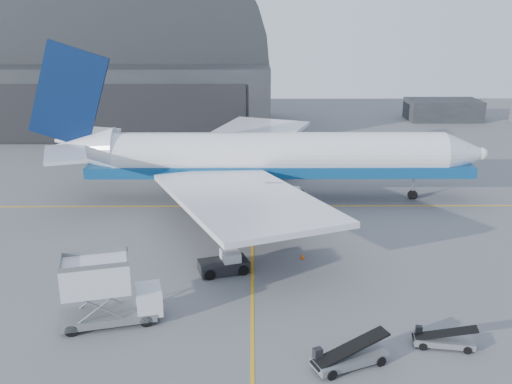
{
  "coord_description": "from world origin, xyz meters",
  "views": [
    {
      "loc": [
        0.03,
        -40.68,
        21.32
      ],
      "look_at": [
        0.36,
        11.29,
        4.5
      ],
      "focal_mm": 40.0,
      "sensor_mm": 36.0,
      "label": 1
    }
  ],
  "objects_px": {
    "pushback_tug": "(225,264)",
    "catering_truck": "(106,292)",
    "belt_loader_b": "(443,340)",
    "belt_loader_a": "(349,357)",
    "airliner": "(261,157)"
  },
  "relations": [
    {
      "from": "airliner",
      "to": "catering_truck",
      "type": "height_order",
      "value": "airliner"
    },
    {
      "from": "belt_loader_b",
      "to": "pushback_tug",
      "type": "bearing_deg",
      "value": 151.81
    },
    {
      "from": "airliner",
      "to": "belt_loader_b",
      "type": "xyz_separation_m",
      "value": [
        11.55,
        -30.55,
        -4.63
      ]
    },
    {
      "from": "belt_loader_b",
      "to": "airliner",
      "type": "bearing_deg",
      "value": 119.71
    },
    {
      "from": "pushback_tug",
      "to": "catering_truck",
      "type": "bearing_deg",
      "value": -151.63
    },
    {
      "from": "belt_loader_b",
      "to": "belt_loader_a",
      "type": "bearing_deg",
      "value": -153.25
    },
    {
      "from": "catering_truck",
      "to": "belt_loader_b",
      "type": "height_order",
      "value": "catering_truck"
    },
    {
      "from": "airliner",
      "to": "belt_loader_b",
      "type": "bearing_deg",
      "value": -69.28
    },
    {
      "from": "airliner",
      "to": "pushback_tug",
      "type": "bearing_deg",
      "value": -99.88
    },
    {
      "from": "airliner",
      "to": "belt_loader_b",
      "type": "height_order",
      "value": "airliner"
    },
    {
      "from": "pushback_tug",
      "to": "belt_loader_b",
      "type": "relative_size",
      "value": 1.1
    },
    {
      "from": "pushback_tug",
      "to": "belt_loader_a",
      "type": "distance_m",
      "value": 15.79
    },
    {
      "from": "pushback_tug",
      "to": "belt_loader_b",
      "type": "height_order",
      "value": "pushback_tug"
    },
    {
      "from": "pushback_tug",
      "to": "belt_loader_a",
      "type": "xyz_separation_m",
      "value": [
        8.35,
        -13.4,
        -0.11
      ]
    },
    {
      "from": "catering_truck",
      "to": "pushback_tug",
      "type": "distance_m",
      "value": 11.5
    }
  ]
}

